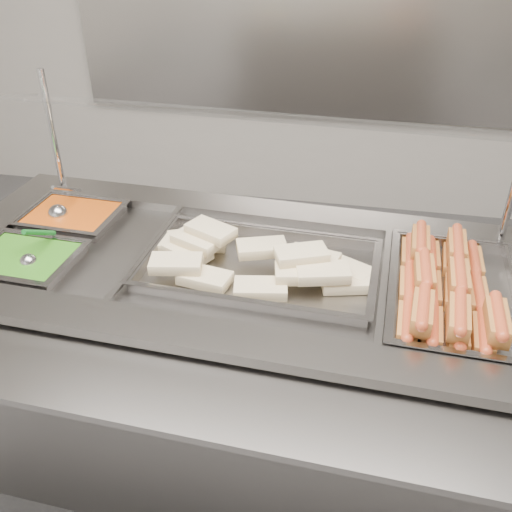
% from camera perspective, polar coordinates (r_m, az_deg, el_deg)
% --- Properties ---
extents(back_panel, '(3.00, 0.04, 1.20)m').
position_cam_1_polar(back_panel, '(3.37, 8.31, 23.39)').
color(back_panel, '#9D9993').
rests_on(back_panel, ground).
extents(steam_counter, '(1.79, 0.86, 0.84)m').
position_cam_1_polar(steam_counter, '(1.87, -1.41, -11.30)').
color(steam_counter, gray).
rests_on(steam_counter, ground).
extents(tray_rail, '(1.69, 0.43, 0.05)m').
position_cam_1_polar(tray_rail, '(1.29, -7.36, -13.37)').
color(tray_rail, gray).
rests_on(tray_rail, steam_counter).
extents(sneeze_guard, '(1.55, 0.35, 0.41)m').
position_cam_1_polar(sneeze_guard, '(1.64, 0.14, 13.45)').
color(sneeze_guard, silver).
rests_on(sneeze_guard, steam_counter).
extents(pan_hotdogs, '(0.34, 0.53, 0.09)m').
position_cam_1_polar(pan_hotdogs, '(1.60, 19.01, -4.29)').
color(pan_hotdogs, gray).
rests_on(pan_hotdogs, steam_counter).
extents(pan_wraps, '(0.65, 0.40, 0.07)m').
position_cam_1_polar(pan_wraps, '(1.61, 0.32, -1.42)').
color(pan_wraps, gray).
rests_on(pan_wraps, steam_counter).
extents(pan_beans, '(0.29, 0.24, 0.09)m').
position_cam_1_polar(pan_beans, '(1.96, -17.76, 3.08)').
color(pan_beans, gray).
rests_on(pan_beans, steam_counter).
extents(pan_peas, '(0.29, 0.24, 0.09)m').
position_cam_1_polar(pan_peas, '(1.77, -21.97, -1.15)').
color(pan_peas, gray).
rests_on(pan_peas, steam_counter).
extents(hotdogs_in_buns, '(0.25, 0.49, 0.11)m').
position_cam_1_polar(hotdogs_in_buns, '(1.57, 18.32, -3.00)').
color(hotdogs_in_buns, '#93561E').
rests_on(hotdogs_in_buns, pan_hotdogs).
extents(tortilla_wraps, '(0.64, 0.33, 0.09)m').
position_cam_1_polar(tortilla_wraps, '(1.60, -0.73, -0.20)').
color(tortilla_wraps, beige).
rests_on(tortilla_wraps, pan_wraps).
extents(ladle, '(0.07, 0.18, 0.13)m').
position_cam_1_polar(ladle, '(1.95, -19.11, 4.13)').
color(ladle, silver).
rests_on(ladle, pan_beans).
extents(serving_spoon, '(0.05, 0.17, 0.13)m').
position_cam_1_polar(serving_spoon, '(1.73, -21.59, -0.08)').
color(serving_spoon, silver).
rests_on(serving_spoon, pan_peas).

